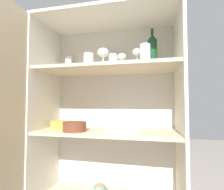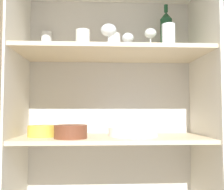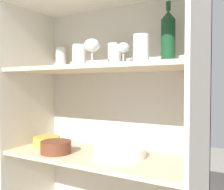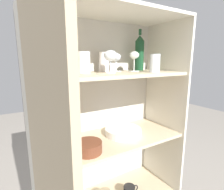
# 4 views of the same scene
# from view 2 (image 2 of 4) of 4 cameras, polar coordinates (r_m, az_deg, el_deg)

# --- Properties ---
(cupboard_back_panel) EXTENTS (0.98, 0.02, 1.53)m
(cupboard_back_panel) POSITION_cam_2_polar(r_m,az_deg,el_deg) (1.54, -0.32, -7.81)
(cupboard_back_panel) COLOR silver
(cupboard_back_panel) RESTS_ON ground_plane
(cupboard_side_left) EXTENTS (0.02, 0.43, 1.53)m
(cupboard_side_left) POSITION_cam_2_polar(r_m,az_deg,el_deg) (1.40, -20.10, -8.07)
(cupboard_side_left) COLOR silver
(cupboard_side_left) RESTS_ON ground_plane
(cupboard_side_right) EXTENTS (0.02, 0.43, 1.53)m
(cupboard_side_right) POSITION_cam_2_polar(r_m,az_deg,el_deg) (1.45, 19.57, -7.92)
(cupboard_side_right) COLOR silver
(cupboard_side_right) RESTS_ON ground_plane
(shelf_board_middle) EXTENTS (0.94, 0.39, 0.02)m
(shelf_board_middle) POSITION_cam_2_polar(r_m,az_deg,el_deg) (1.34, 0.07, -9.38)
(shelf_board_middle) COLOR beige
(shelf_board_upper) EXTENTS (0.94, 0.39, 0.02)m
(shelf_board_upper) POSITION_cam_2_polar(r_m,az_deg,el_deg) (1.37, 0.07, 8.97)
(shelf_board_upper) COLOR beige
(tumbler_glass_0) EXTENTS (0.08, 0.08, 0.13)m
(tumbler_glass_0) POSITION_cam_2_polar(r_m,az_deg,el_deg) (1.43, -6.39, 11.45)
(tumbler_glass_0) COLOR white
(tumbler_glass_0) RESTS_ON shelf_board_upper
(tumbler_glass_1) EXTENTS (0.07, 0.07, 0.13)m
(tumbler_glass_1) POSITION_cam_2_polar(r_m,az_deg,el_deg) (1.50, 0.50, 10.78)
(tumbler_glass_1) COLOR silver
(tumbler_glass_1) RESTS_ON shelf_board_upper
(tumbler_glass_2) EXTENTS (0.06, 0.06, 0.14)m
(tumbler_glass_2) POSITION_cam_2_polar(r_m,az_deg,el_deg) (1.55, -14.10, 10.63)
(tumbler_glass_2) COLOR white
(tumbler_glass_2) RESTS_ON shelf_board_upper
(tumbler_glass_3) EXTENTS (0.06, 0.06, 0.11)m
(tumbler_glass_3) POSITION_cam_2_polar(r_m,az_deg,el_deg) (1.32, 12.19, 12.45)
(tumbler_glass_3) COLOR white
(tumbler_glass_3) RESTS_ON shelf_board_upper
(wine_glass_0) EXTENTS (0.08, 0.08, 0.13)m
(wine_glass_0) POSITION_cam_2_polar(r_m,az_deg,el_deg) (1.36, -0.74, 13.72)
(wine_glass_0) COLOR white
(wine_glass_0) RESTS_ON shelf_board_upper
(wine_glass_1) EXTENTS (0.07, 0.07, 0.12)m
(wine_glass_1) POSITION_cam_2_polar(r_m,az_deg,el_deg) (1.47, 3.47, 11.86)
(wine_glass_1) COLOR white
(wine_glass_1) RESTS_ON shelf_board_upper
(wine_glass_2) EXTENTS (0.07, 0.07, 0.14)m
(wine_glass_2) POSITION_cam_2_polar(r_m,az_deg,el_deg) (1.45, 8.38, 12.57)
(wine_glass_2) COLOR white
(wine_glass_2) RESTS_ON shelf_board_upper
(wine_bottle) EXTENTS (0.07, 0.07, 0.30)m
(wine_bottle) POSITION_cam_2_polar(r_m,az_deg,el_deg) (1.55, 11.72, 12.90)
(wine_bottle) COLOR #194728
(wine_bottle) RESTS_ON shelf_board_upper
(plate_stack_white) EXTENTS (0.25, 0.25, 0.04)m
(plate_stack_white) POSITION_cam_2_polar(r_m,az_deg,el_deg) (1.36, 4.58, -7.93)
(plate_stack_white) COLOR white
(plate_stack_white) RESTS_ON shelf_board_middle
(mixing_bowl_large) EXTENTS (0.15, 0.15, 0.06)m
(mixing_bowl_large) POSITION_cam_2_polar(r_m,az_deg,el_deg) (1.25, -8.97, -7.76)
(mixing_bowl_large) COLOR brown
(mixing_bowl_large) RESTS_ON shelf_board_middle
(serving_bowl_small) EXTENTS (0.15, 0.15, 0.06)m
(serving_bowl_small) POSITION_cam_2_polar(r_m,az_deg,el_deg) (1.36, -14.84, -7.47)
(serving_bowl_small) COLOR gold
(serving_bowl_small) RESTS_ON shelf_board_middle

